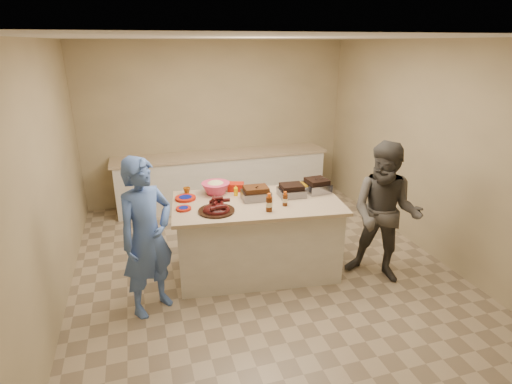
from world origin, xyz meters
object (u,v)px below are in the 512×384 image
object	(u,v)px
roasting_pan	(316,192)
coleslaw_bowl	(216,193)
mustard_bottle	(236,196)
bbq_bottle_b	(285,206)
plastic_cup	(187,194)
guest_blue	(154,307)
guest_gray	(377,276)
bbq_bottle_a	(269,211)
island	(257,270)
rib_platter	(216,212)

from	to	relation	value
roasting_pan	coleslaw_bowl	size ratio (longest dim) A/B	0.83
mustard_bottle	roasting_pan	bearing A→B (deg)	-8.99
bbq_bottle_b	plastic_cup	xyz separation A→B (m)	(-1.01, 0.69, 0.00)
roasting_pan	bbq_bottle_b	distance (m)	0.62
roasting_pan	mustard_bottle	xyz separation A→B (m)	(-0.99, 0.16, 0.00)
guest_blue	guest_gray	xyz separation A→B (m)	(2.62, -0.17, 0.00)
mustard_bottle	bbq_bottle_a	bearing A→B (deg)	-67.53
mustard_bottle	guest_gray	bearing A→B (deg)	-27.94
roasting_pan	coleslaw_bowl	distance (m)	1.24
island	mustard_bottle	xyz separation A→B (m)	(-0.19, 0.25, 0.92)
bbq_bottle_a	coleslaw_bowl	bearing A→B (deg)	122.43
island	bbq_bottle_a	bearing A→B (deg)	-75.23
bbq_bottle_a	bbq_bottle_b	bearing A→B (deg)	23.49
coleslaw_bowl	bbq_bottle_b	world-z (taller)	coleslaw_bowl
coleslaw_bowl	guest_blue	world-z (taller)	coleslaw_bowl
mustard_bottle	island	bearing A→B (deg)	-53.06
roasting_pan	bbq_bottle_a	xyz separation A→B (m)	(-0.76, -0.41, 0.00)
roasting_pan	plastic_cup	world-z (taller)	roasting_pan
rib_platter	guest_gray	bearing A→B (deg)	-12.35
bbq_bottle_a	mustard_bottle	distance (m)	0.61
rib_platter	roasting_pan	xyz separation A→B (m)	(1.31, 0.25, 0.00)
mustard_bottle	bbq_bottle_b	bearing A→B (deg)	-45.60
coleslaw_bowl	guest_gray	world-z (taller)	coleslaw_bowl
guest_gray	coleslaw_bowl	bearing A→B (deg)	-165.10
roasting_pan	bbq_bottle_a	world-z (taller)	bbq_bottle_a
bbq_bottle_b	guest_blue	world-z (taller)	bbq_bottle_b
bbq_bottle_a	rib_platter	bearing A→B (deg)	164.54
roasting_pan	coleslaw_bowl	xyz separation A→B (m)	(-1.20, 0.30, 0.00)
rib_platter	coleslaw_bowl	bearing A→B (deg)	79.12
bbq_bottle_b	guest_blue	distance (m)	1.80
bbq_bottle_b	island	bearing A→B (deg)	141.44
bbq_bottle_b	guest_blue	xyz separation A→B (m)	(-1.53, -0.18, -0.92)
plastic_cup	guest_gray	bearing A→B (deg)	-26.49
island	rib_platter	xyz separation A→B (m)	(-0.51, -0.15, 0.92)
mustard_bottle	plastic_cup	world-z (taller)	mustard_bottle
bbq_bottle_b	guest_gray	size ratio (longest dim) A/B	0.10
bbq_bottle_a	guest_gray	bearing A→B (deg)	-11.01
island	guest_blue	distance (m)	1.33
bbq_bottle_b	rib_platter	bearing A→B (deg)	175.85
coleslaw_bowl	guest_gray	xyz separation A→B (m)	(1.76, -0.96, -0.92)
plastic_cup	roasting_pan	bearing A→B (deg)	-13.98
rib_platter	bbq_bottle_b	size ratio (longest dim) A/B	2.39
island	plastic_cup	xyz separation A→B (m)	(-0.75, 0.48, 0.92)
bbq_bottle_a	mustard_bottle	xyz separation A→B (m)	(-0.23, 0.56, 0.00)
rib_platter	guest_blue	distance (m)	1.21
island	bbq_bottle_b	bearing A→B (deg)	-31.38
rib_platter	coleslaw_bowl	xyz separation A→B (m)	(0.11, 0.55, 0.00)
roasting_pan	guest_blue	size ratio (longest dim) A/B	0.17
island	bbq_bottle_b	size ratio (longest dim) A/B	11.58
coleslaw_bowl	plastic_cup	size ratio (longest dim) A/B	3.89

